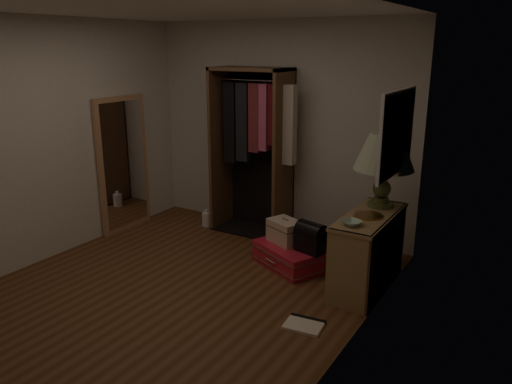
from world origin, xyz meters
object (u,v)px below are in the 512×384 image
(console_bookshelf, at_px, (369,248))
(pink_suitcase, at_px, (292,255))
(floor_mirror, at_px, (123,164))
(table_lamp, at_px, (384,153))
(train_case, at_px, (285,231))
(open_wardrobe, at_px, (256,137))
(white_jug, at_px, (207,219))
(black_bag, at_px, (311,236))

(console_bookshelf, height_order, pink_suitcase, console_bookshelf)
(floor_mirror, bearing_deg, table_lamp, 5.45)
(floor_mirror, relative_size, train_case, 3.85)
(open_wardrobe, relative_size, table_lamp, 2.78)
(floor_mirror, relative_size, pink_suitcase, 1.82)
(floor_mirror, height_order, pink_suitcase, floor_mirror)
(floor_mirror, bearing_deg, train_case, 2.47)
(pink_suitcase, height_order, white_jug, pink_suitcase)
(train_case, distance_m, black_bag, 0.36)
(train_case, relative_size, white_jug, 1.98)
(floor_mirror, height_order, table_lamp, floor_mirror)
(black_bag, bearing_deg, train_case, -179.88)
(black_bag, distance_m, table_lamp, 1.12)
(white_jug, bearing_deg, console_bookshelf, -12.91)
(open_wardrobe, height_order, white_jug, open_wardrobe)
(train_case, distance_m, white_jug, 1.53)
(console_bookshelf, height_order, white_jug, console_bookshelf)
(console_bookshelf, bearing_deg, pink_suitcase, 178.53)
(open_wardrobe, xyz_separation_m, white_jug, (-0.64, -0.18, -1.13))
(console_bookshelf, distance_m, open_wardrobe, 2.06)
(open_wardrobe, distance_m, pink_suitcase, 1.58)
(white_jug, bearing_deg, train_case, -18.86)
(white_jug, bearing_deg, floor_mirror, -145.49)
(table_lamp, bearing_deg, black_bag, -154.02)
(train_case, bearing_deg, table_lamp, 35.26)
(table_lamp, bearing_deg, floor_mirror, -174.55)
(console_bookshelf, bearing_deg, open_wardrobe, 157.24)
(black_bag, bearing_deg, white_jug, 176.32)
(train_case, height_order, black_bag, black_bag)
(floor_mirror, bearing_deg, pink_suitcase, 1.50)
(floor_mirror, height_order, black_bag, floor_mirror)
(floor_mirror, distance_m, table_lamp, 3.29)
(floor_mirror, height_order, white_jug, floor_mirror)
(open_wardrobe, bearing_deg, pink_suitcase, -38.56)
(open_wardrobe, xyz_separation_m, pink_suitcase, (0.89, -0.71, -1.10))
(pink_suitcase, height_order, black_bag, black_bag)
(open_wardrobe, bearing_deg, table_lamp, -14.80)
(black_bag, xyz_separation_m, white_jug, (-1.78, 0.58, -0.31))
(black_bag, relative_size, table_lamp, 0.46)
(white_jug, bearing_deg, black_bag, -17.96)
(table_lamp, relative_size, white_jug, 3.30)
(floor_mirror, xyz_separation_m, table_lamp, (3.24, 0.31, 0.44))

